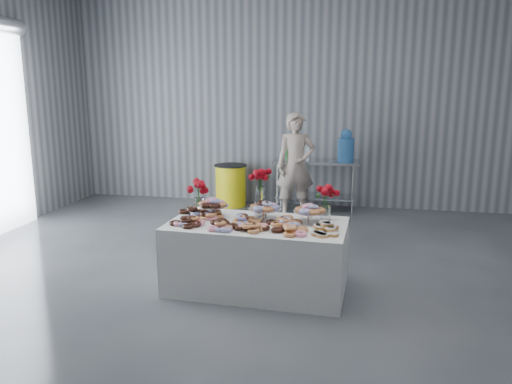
# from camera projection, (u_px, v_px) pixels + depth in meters

# --- Properties ---
(ground) EXTENTS (9.00, 9.00, 0.00)m
(ground) POSITION_uv_depth(u_px,v_px,m) (224.00, 303.00, 5.14)
(ground) COLOR #373A3E
(ground) RESTS_ON ground
(room_walls) EXTENTS (8.04, 9.04, 4.02)m
(room_walls) POSITION_uv_depth(u_px,v_px,m) (194.00, 38.00, 4.70)
(room_walls) COLOR gray
(room_walls) RESTS_ON ground
(display_table) EXTENTS (1.94, 1.07, 0.75)m
(display_table) POSITION_uv_depth(u_px,v_px,m) (257.00, 256.00, 5.43)
(display_table) COLOR white
(display_table) RESTS_ON ground
(prep_table) EXTENTS (1.50, 0.60, 0.90)m
(prep_table) POSITION_uv_depth(u_px,v_px,m) (316.00, 176.00, 8.82)
(prep_table) COLOR silver
(prep_table) RESTS_ON ground
(donut_mounds) EXTENTS (1.83, 0.87, 0.09)m
(donut_mounds) POSITION_uv_depth(u_px,v_px,m) (256.00, 220.00, 5.30)
(donut_mounds) COLOR #D18A4C
(donut_mounds) RESTS_ON display_table
(cake_stand_left) EXTENTS (0.36, 0.36, 0.17)m
(cake_stand_left) POSITION_uv_depth(u_px,v_px,m) (213.00, 204.00, 5.60)
(cake_stand_left) COLOR silver
(cake_stand_left) RESTS_ON display_table
(cake_stand_mid) EXTENTS (0.36, 0.36, 0.17)m
(cake_stand_mid) POSITION_uv_depth(u_px,v_px,m) (265.00, 207.00, 5.45)
(cake_stand_mid) COLOR silver
(cake_stand_mid) RESTS_ON display_table
(cake_stand_right) EXTENTS (0.36, 0.36, 0.17)m
(cake_stand_right) POSITION_uv_depth(u_px,v_px,m) (310.00, 210.00, 5.34)
(cake_stand_right) COLOR silver
(cake_stand_right) RESTS_ON display_table
(danish_pile) EXTENTS (0.48, 0.48, 0.11)m
(danish_pile) POSITION_uv_depth(u_px,v_px,m) (326.00, 227.00, 5.02)
(danish_pile) COLOR white
(danish_pile) RESTS_ON display_table
(bouquet_left) EXTENTS (0.26, 0.26, 0.42)m
(bouquet_left) POSITION_uv_depth(u_px,v_px,m) (199.00, 188.00, 5.70)
(bouquet_left) COLOR white
(bouquet_left) RESTS_ON display_table
(bouquet_right) EXTENTS (0.26, 0.26, 0.42)m
(bouquet_right) POSITION_uv_depth(u_px,v_px,m) (326.00, 194.00, 5.41)
(bouquet_right) COLOR white
(bouquet_right) RESTS_ON display_table
(bouquet_center) EXTENTS (0.26, 0.26, 0.57)m
(bouquet_center) POSITION_uv_depth(u_px,v_px,m) (260.00, 182.00, 5.62)
(bouquet_center) COLOR silver
(bouquet_center) RESTS_ON display_table
(water_jug) EXTENTS (0.28, 0.28, 0.55)m
(water_jug) POSITION_uv_depth(u_px,v_px,m) (346.00, 147.00, 8.60)
(water_jug) COLOR #3D86D2
(water_jug) RESTS_ON prep_table
(drink_bottles) EXTENTS (0.54, 0.08, 0.27)m
(drink_bottles) POSITION_uv_depth(u_px,v_px,m) (298.00, 153.00, 8.70)
(drink_bottles) COLOR #268C33
(drink_bottles) RESTS_ON prep_table
(person) EXTENTS (0.73, 0.59, 1.76)m
(person) POSITION_uv_depth(u_px,v_px,m) (296.00, 166.00, 8.28)
(person) COLOR #CC8C93
(person) RESTS_ON ground
(trash_barrel) EXTENTS (0.60, 0.60, 0.76)m
(trash_barrel) POSITION_uv_depth(u_px,v_px,m) (231.00, 185.00, 9.18)
(trash_barrel) COLOR yellow
(trash_barrel) RESTS_ON ground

